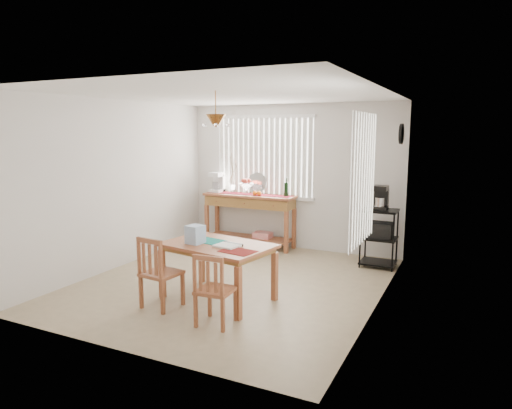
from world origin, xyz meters
The scene contains 10 objects.
ground centered at (0.00, 0.00, -0.01)m, with size 4.00×4.50×0.01m, color tan.
room_shell centered at (0.00, 0.01, 1.69)m, with size 4.20×4.70×2.70m.
sideboard centered at (-0.71, 1.99, 0.73)m, with size 1.73×0.49×0.97m.
sideboard_items centered at (-1.01, 2.00, 1.13)m, with size 1.64×0.41×0.74m.
wire_cart centered at (1.69, 1.70, 0.55)m, with size 0.54×0.43×0.92m.
cart_items centered at (1.69, 1.71, 1.09)m, with size 0.22×0.26×0.38m.
dining_table centered at (0.13, -0.62, 0.64)m, with size 1.47×1.08×0.72m.
table_items centered at (-0.02, -0.71, 0.81)m, with size 1.03×0.65×0.23m.
chair_left centered at (-0.36, -1.19, 0.44)m, with size 0.45×0.45×0.89m.
chair_right centered at (0.50, -1.34, 0.40)m, with size 0.41×0.41×0.83m.
Camera 1 is at (2.98, -5.43, 2.12)m, focal length 32.00 mm.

